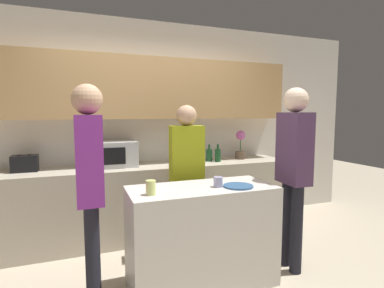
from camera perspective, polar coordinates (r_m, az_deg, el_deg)
name	(u,v)px	position (r m, az deg, el deg)	size (l,w,h in m)	color
back_wall	(147,112)	(3.92, -8.57, 6.07)	(6.40, 0.40, 2.70)	silver
back_counter	(153,200)	(3.81, -7.47, -10.56)	(3.60, 0.62, 0.89)	#B7AD99
kitchen_island	(202,236)	(2.76, 1.89, -17.07)	(1.28, 0.56, 0.88)	beige
microwave	(114,154)	(3.68, -14.60, -1.84)	(0.52, 0.39, 0.30)	#B7BABC
toaster	(25,163)	(3.72, -29.24, -3.24)	(0.26, 0.16, 0.18)	black
potted_plant	(240,145)	(4.20, 9.20, -0.14)	(0.14, 0.14, 0.39)	brown
bottle_0	(190,155)	(3.96, -0.34, -2.09)	(0.08, 0.08, 0.22)	black
bottle_1	(200,154)	(3.91, 1.45, -1.96)	(0.07, 0.07, 0.26)	silver
bottle_2	(209,155)	(3.97, 3.29, -2.06)	(0.08, 0.08, 0.22)	#194723
bottle_3	(218,155)	(3.94, 4.94, -2.10)	(0.08, 0.08, 0.23)	#194723
plate_on_island	(238,186)	(2.65, 8.79, -7.91)	(0.26, 0.26, 0.01)	#2D5684
cup_0	(151,188)	(2.38, -7.87, -8.22)	(0.08, 0.08, 0.12)	#D8E67D
cup_1	(218,182)	(2.62, 4.99, -7.20)	(0.08, 0.08, 0.09)	#9B9BC0
person_left	(294,162)	(3.01, 18.80, -3.29)	(0.23, 0.35, 1.76)	black
person_center	(187,168)	(3.12, -1.03, -4.67)	(0.36, 0.22, 1.60)	black
person_right	(90,177)	(2.40, -18.89, -5.91)	(0.23, 0.34, 1.73)	black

